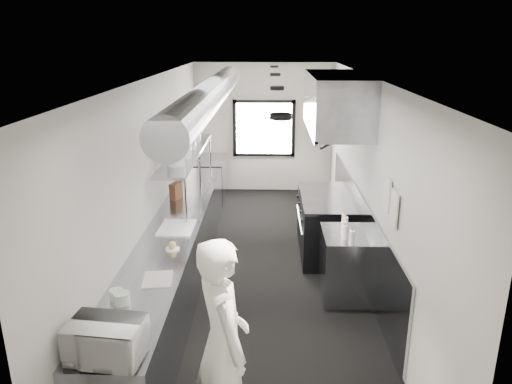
# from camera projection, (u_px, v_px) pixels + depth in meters

# --- Properties ---
(floor) EXTENTS (3.00, 8.00, 0.01)m
(floor) POSITION_uv_depth(u_px,v_px,m) (260.00, 270.00, 7.22)
(floor) COLOR black
(floor) RESTS_ON ground
(ceiling) EXTENTS (3.00, 8.00, 0.01)m
(ceiling) POSITION_uv_depth(u_px,v_px,m) (261.00, 78.00, 6.36)
(ceiling) COLOR beige
(ceiling) RESTS_ON wall_back
(wall_back) EXTENTS (3.00, 0.02, 2.80)m
(wall_back) POSITION_uv_depth(u_px,v_px,m) (264.00, 128.00, 10.59)
(wall_back) COLOR beige
(wall_back) RESTS_ON floor
(wall_front) EXTENTS (3.00, 0.02, 2.80)m
(wall_front) POSITION_uv_depth(u_px,v_px,m) (248.00, 364.00, 2.98)
(wall_front) COLOR beige
(wall_front) RESTS_ON floor
(wall_left) EXTENTS (0.02, 8.00, 2.80)m
(wall_left) POSITION_uv_depth(u_px,v_px,m) (154.00, 179.00, 6.83)
(wall_left) COLOR beige
(wall_left) RESTS_ON floor
(wall_right) EXTENTS (0.02, 8.00, 2.80)m
(wall_right) POSITION_uv_depth(u_px,v_px,m) (368.00, 181.00, 6.75)
(wall_right) COLOR beige
(wall_right) RESTS_ON floor
(wall_cladding) EXTENTS (0.03, 5.50, 1.10)m
(wall_cladding) POSITION_uv_depth(u_px,v_px,m) (359.00, 230.00, 7.29)
(wall_cladding) COLOR gray
(wall_cladding) RESTS_ON wall_right
(hvac_duct) EXTENTS (0.40, 6.40, 0.40)m
(hvac_duct) POSITION_uv_depth(u_px,v_px,m) (212.00, 94.00, 6.83)
(hvac_duct) COLOR gray
(hvac_duct) RESTS_ON ceiling
(service_window) EXTENTS (1.36, 0.05, 1.25)m
(service_window) POSITION_uv_depth(u_px,v_px,m) (264.00, 129.00, 10.56)
(service_window) COLOR white
(service_window) RESTS_ON wall_back
(exhaust_hood) EXTENTS (0.81, 2.20, 0.88)m
(exhaust_hood) POSITION_uv_depth(u_px,v_px,m) (336.00, 103.00, 7.12)
(exhaust_hood) COLOR gray
(exhaust_hood) RESTS_ON ceiling
(prep_counter) EXTENTS (0.70, 6.00, 0.90)m
(prep_counter) POSITION_uv_depth(u_px,v_px,m) (176.00, 256.00, 6.63)
(prep_counter) COLOR gray
(prep_counter) RESTS_ON floor
(pass_shelf) EXTENTS (0.45, 3.00, 0.68)m
(pass_shelf) POSITION_uv_depth(u_px,v_px,m) (187.00, 154.00, 7.73)
(pass_shelf) COLOR gray
(pass_shelf) RESTS_ON prep_counter
(range) EXTENTS (0.88, 1.60, 0.94)m
(range) POSITION_uv_depth(u_px,v_px,m) (326.00, 224.00, 7.71)
(range) COLOR black
(range) RESTS_ON floor
(bottle_station) EXTENTS (0.65, 0.80, 0.90)m
(bottle_station) POSITION_uv_depth(u_px,v_px,m) (347.00, 265.00, 6.38)
(bottle_station) COLOR gray
(bottle_station) RESTS_ON floor
(far_work_table) EXTENTS (0.70, 1.20, 0.90)m
(far_work_table) POSITION_uv_depth(u_px,v_px,m) (208.00, 180.00, 10.15)
(far_work_table) COLOR gray
(far_work_table) RESTS_ON floor
(notice_sheet_a) EXTENTS (0.02, 0.28, 0.38)m
(notice_sheet_a) POSITION_uv_depth(u_px,v_px,m) (387.00, 194.00, 5.55)
(notice_sheet_a) COLOR beige
(notice_sheet_a) RESTS_ON wall_right
(notice_sheet_b) EXTENTS (0.02, 0.28, 0.38)m
(notice_sheet_b) POSITION_uv_depth(u_px,v_px,m) (394.00, 209.00, 5.23)
(notice_sheet_b) COLOR beige
(notice_sheet_b) RESTS_ON wall_right
(line_cook) EXTENTS (0.67, 0.80, 1.86)m
(line_cook) POSITION_uv_depth(u_px,v_px,m) (223.00, 343.00, 3.97)
(line_cook) COLOR white
(line_cook) RESTS_ON floor
(microwave) EXTENTS (0.58, 0.47, 0.32)m
(microwave) POSITION_uv_depth(u_px,v_px,m) (106.00, 341.00, 3.78)
(microwave) COLOR white
(microwave) RESTS_ON prep_counter
(deli_tub_a) EXTENTS (0.21, 0.21, 0.11)m
(deli_tub_a) POSITION_uv_depth(u_px,v_px,m) (122.00, 298.00, 4.60)
(deli_tub_a) COLOR beige
(deli_tub_a) RESTS_ON prep_counter
(deli_tub_b) EXTENTS (0.15, 0.15, 0.09)m
(deli_tub_b) POSITION_uv_depth(u_px,v_px,m) (116.00, 294.00, 4.68)
(deli_tub_b) COLOR beige
(deli_tub_b) RESTS_ON prep_counter
(newspaper) EXTENTS (0.34, 0.41, 0.01)m
(newspaper) POSITION_uv_depth(u_px,v_px,m) (158.00, 279.00, 5.07)
(newspaper) COLOR white
(newspaper) RESTS_ON prep_counter
(small_plate) EXTENTS (0.21, 0.21, 0.01)m
(small_plate) POSITION_uv_depth(u_px,v_px,m) (172.00, 249.00, 5.78)
(small_plate) COLOR white
(small_plate) RESTS_ON prep_counter
(pastry) EXTENTS (0.09, 0.09, 0.09)m
(pastry) POSITION_uv_depth(u_px,v_px,m) (172.00, 245.00, 5.76)
(pastry) COLOR #CABB6A
(pastry) RESTS_ON small_plate
(cutting_board) EXTENTS (0.45, 0.59, 0.02)m
(cutting_board) POSITION_uv_depth(u_px,v_px,m) (177.00, 228.00, 6.41)
(cutting_board) COLOR silver
(cutting_board) RESTS_ON prep_counter
(knife_block) EXTENTS (0.18, 0.26, 0.26)m
(knife_block) POSITION_uv_depth(u_px,v_px,m) (176.00, 191.00, 7.54)
(knife_block) COLOR #56371E
(knife_block) RESTS_ON prep_counter
(plate_stack_a) EXTENTS (0.28, 0.28, 0.30)m
(plate_stack_a) POSITION_uv_depth(u_px,v_px,m) (175.00, 155.00, 6.86)
(plate_stack_a) COLOR white
(plate_stack_a) RESTS_ON pass_shelf
(plate_stack_b) EXTENTS (0.31, 0.31, 0.32)m
(plate_stack_b) POSITION_uv_depth(u_px,v_px,m) (183.00, 147.00, 7.28)
(plate_stack_b) COLOR white
(plate_stack_b) RESTS_ON pass_shelf
(plate_stack_c) EXTENTS (0.32, 0.32, 0.37)m
(plate_stack_c) POSITION_uv_depth(u_px,v_px,m) (188.00, 138.00, 7.86)
(plate_stack_c) COLOR white
(plate_stack_c) RESTS_ON pass_shelf
(plate_stack_d) EXTENTS (0.32, 0.32, 0.39)m
(plate_stack_d) POSITION_uv_depth(u_px,v_px,m) (193.00, 130.00, 8.43)
(plate_stack_d) COLOR white
(plate_stack_d) RESTS_ON pass_shelf
(squeeze_bottle_a) EXTENTS (0.08, 0.08, 0.18)m
(squeeze_bottle_a) POSITION_uv_depth(u_px,v_px,m) (352.00, 238.00, 5.89)
(squeeze_bottle_a) COLOR silver
(squeeze_bottle_a) RESTS_ON bottle_station
(squeeze_bottle_b) EXTENTS (0.06, 0.06, 0.18)m
(squeeze_bottle_b) POSITION_uv_depth(u_px,v_px,m) (345.00, 233.00, 6.04)
(squeeze_bottle_b) COLOR silver
(squeeze_bottle_b) RESTS_ON bottle_station
(squeeze_bottle_c) EXTENTS (0.07, 0.07, 0.18)m
(squeeze_bottle_c) POSITION_uv_depth(u_px,v_px,m) (343.00, 228.00, 6.19)
(squeeze_bottle_c) COLOR silver
(squeeze_bottle_c) RESTS_ON bottle_station
(squeeze_bottle_d) EXTENTS (0.07, 0.07, 0.17)m
(squeeze_bottle_d) POSITION_uv_depth(u_px,v_px,m) (346.00, 223.00, 6.36)
(squeeze_bottle_d) COLOR silver
(squeeze_bottle_d) RESTS_ON bottle_station
(squeeze_bottle_e) EXTENTS (0.07, 0.07, 0.17)m
(squeeze_bottle_e) POSITION_uv_depth(u_px,v_px,m) (344.00, 220.00, 6.48)
(squeeze_bottle_e) COLOR silver
(squeeze_bottle_e) RESTS_ON bottle_station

